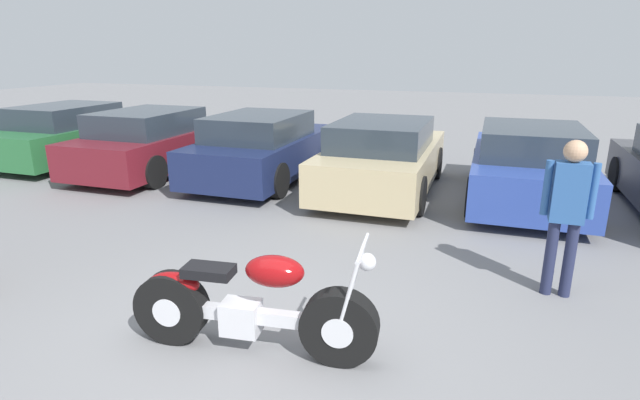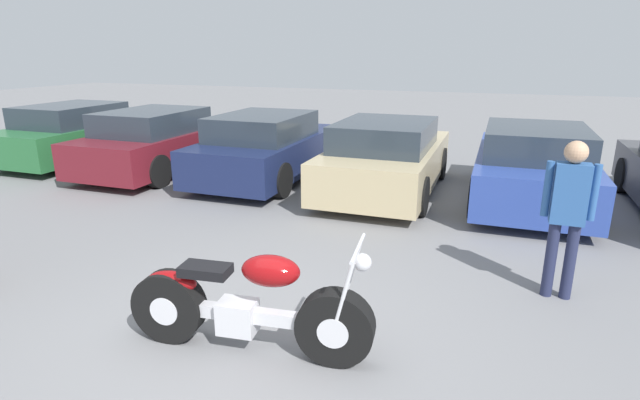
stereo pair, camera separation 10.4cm
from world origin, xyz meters
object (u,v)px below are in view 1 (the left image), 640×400
at_px(parked_car_maroon, 154,142).
at_px(parked_car_navy, 263,148).
at_px(parked_car_champagne, 383,158).
at_px(motorcycle, 250,307).
at_px(person_standing, 567,206).
at_px(parked_car_blue, 528,166).
at_px(parked_car_green, 73,134).

height_order(parked_car_maroon, parked_car_navy, same).
xyz_separation_m(parked_car_navy, parked_car_champagne, (2.56, -0.18, 0.00)).
relative_size(parked_car_navy, parked_car_champagne, 1.00).
bearing_deg(motorcycle, person_standing, 37.24).
height_order(parked_car_maroon, parked_car_champagne, same).
height_order(parked_car_maroon, parked_car_blue, same).
height_order(parked_car_navy, parked_car_champagne, same).
distance_m(parked_car_green, person_standing, 11.09).
bearing_deg(parked_car_maroon, parked_car_green, 173.35).
bearing_deg(parked_car_maroon, parked_car_blue, 1.27).
bearing_deg(motorcycle, parked_car_blue, 66.08).
bearing_deg(parked_car_blue, parked_car_navy, 179.88).
bearing_deg(parked_car_blue, parked_car_champagne, -176.26).
bearing_deg(motorcycle, parked_car_maroon, 132.42).
height_order(parked_car_green, parked_car_maroon, same).
distance_m(parked_car_champagne, parked_car_blue, 2.57).
bearing_deg(person_standing, parked_car_blue, 92.30).
relative_size(parked_car_navy, person_standing, 2.40).
distance_m(motorcycle, parked_car_champagne, 5.61).
distance_m(motorcycle, parked_car_blue, 6.32).
relative_size(parked_car_green, parked_car_maroon, 1.00).
relative_size(parked_car_maroon, parked_car_blue, 1.00).
bearing_deg(parked_car_navy, parked_car_blue, -0.12).
relative_size(motorcycle, parked_car_champagne, 0.54).
xyz_separation_m(parked_car_green, parked_car_champagne, (7.68, -0.30, 0.00)).
height_order(motorcycle, person_standing, person_standing).
relative_size(motorcycle, parked_car_blue, 0.54).
relative_size(motorcycle, person_standing, 1.30).
relative_size(motorcycle, parked_car_green, 0.54).
height_order(motorcycle, parked_car_navy, parked_car_navy).
bearing_deg(person_standing, motorcycle, -142.76).
bearing_deg(parked_car_green, motorcycle, -37.54).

